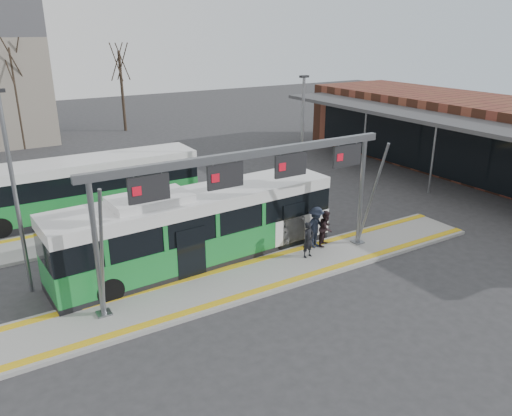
{
  "coord_description": "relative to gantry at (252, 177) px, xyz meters",
  "views": [
    {
      "loc": [
        -9.92,
        -15.65,
        9.76
      ],
      "look_at": [
        1.51,
        3.0,
        1.81
      ],
      "focal_mm": 35.0,
      "sensor_mm": 36.0,
      "label": 1
    }
  ],
  "objects": [
    {
      "name": "tactile_main",
      "position": [
        0.35,
        -0.25,
        -4.14
      ],
      "size": [
        22.0,
        2.65,
        0.02
      ],
      "color": "gold",
      "rests_on": "platform_main"
    },
    {
      "name": "tactile_second",
      "position": [
        -3.65,
        8.9,
        -4.14
      ],
      "size": [
        20.0,
        0.35,
        0.02
      ],
      "color": "gold",
      "rests_on": "platform_second"
    },
    {
      "name": "platform_main",
      "position": [
        0.35,
        -0.25,
        -4.22
      ],
      "size": [
        22.0,
        3.0,
        0.15
      ],
      "primitive_type": "cube",
      "color": "gray",
      "rests_on": "ground"
    },
    {
      "name": "lamp_east",
      "position": [
        7.19,
        6.44,
        -0.41
      ],
      "size": [
        0.5,
        0.25,
        7.3
      ],
      "color": "slate",
      "rests_on": "ground"
    },
    {
      "name": "tree_mid",
      "position": [
        5.21,
        33.25,
        2.29
      ],
      "size": [
        1.4,
        1.4,
        8.69
      ],
      "color": "#382B21",
      "rests_on": "ground"
    },
    {
      "name": "passenger_c",
      "position": [
        3.84,
        0.73,
        -3.18
      ],
      "size": [
        1.39,
        1.0,
        1.94
      ],
      "primitive_type": "imported",
      "rotation": [
        0.0,
        0.0,
        0.24
      ],
      "color": "black",
      "rests_on": "platform_main"
    },
    {
      "name": "gantry",
      "position": [
        0.0,
        0.0,
        0.0
      ],
      "size": [
        13.0,
        1.68,
        5.2
      ],
      "color": "slate",
      "rests_on": "platform_main"
    },
    {
      "name": "platform_second",
      "position": [
        -3.65,
        7.75,
        -4.22
      ],
      "size": [
        20.0,
        3.0,
        0.15
      ],
      "primitive_type": "cube",
      "color": "gray",
      "rests_on": "ground"
    },
    {
      "name": "passenger_b",
      "position": [
        4.36,
        0.63,
        -3.3
      ],
      "size": [
        1.04,
        0.99,
        1.69
      ],
      "primitive_type": "imported",
      "rotation": [
        0.0,
        0.0,
        0.58
      ],
      "color": "black",
      "rests_on": "platform_main"
    },
    {
      "name": "hero_bus",
      "position": [
        -1.33,
        2.37,
        -2.71
      ],
      "size": [
        12.79,
        3.39,
        3.48
      ],
      "rotation": [
        0.0,
        0.0,
        0.06
      ],
      "color": "black",
      "rests_on": "ground"
    },
    {
      "name": "tree_left",
      "position": [
        -4.64,
        29.86,
        2.79
      ],
      "size": [
        1.4,
        1.4,
        9.36
      ],
      "color": "#382B21",
      "rests_on": "ground"
    },
    {
      "name": "bg_bus_green",
      "position": [
        -4.08,
        11.07,
        -2.77
      ],
      "size": [
        12.43,
        2.73,
        3.1
      ],
      "rotation": [
        0.0,
        0.0,
        -0.01
      ],
      "color": "black",
      "rests_on": "ground"
    },
    {
      "name": "lamp_west",
      "position": [
        -8.06,
        3.44,
        -0.17
      ],
      "size": [
        0.5,
        0.25,
        7.78
      ],
      "color": "slate",
      "rests_on": "ground"
    },
    {
      "name": "station_building",
      "position": [
        22.17,
        3.74,
        -1.76
      ],
      "size": [
        11.5,
        32.0,
        5.0
      ],
      "color": "brown",
      "rests_on": "ground"
    },
    {
      "name": "passenger_a",
      "position": [
        2.9,
        0.04,
        -3.34
      ],
      "size": [
        0.64,
        0.47,
        1.62
      ],
      "primitive_type": "imported",
      "rotation": [
        0.0,
        0.0,
        0.15
      ],
      "color": "black",
      "rests_on": "platform_main"
    },
    {
      "name": "ground",
      "position": [
        0.35,
        -0.25,
        -4.3
      ],
      "size": [
        120.0,
        120.0,
        0.0
      ],
      "primitive_type": "plane",
      "color": "#2D2D30",
      "rests_on": "ground"
    }
  ]
}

